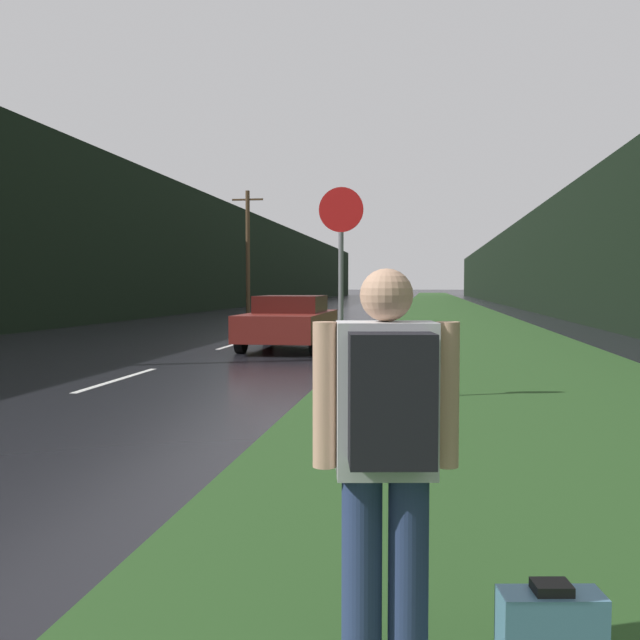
{
  "coord_description": "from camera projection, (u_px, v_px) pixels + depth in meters",
  "views": [
    {
      "loc": [
        5.17,
        1.65,
        1.59
      ],
      "look_at": [
        2.86,
        16.3,
        0.84
      ],
      "focal_mm": 38.0,
      "sensor_mm": 36.0,
      "label": 1
    }
  ],
  "objects": [
    {
      "name": "stop_sign",
      "position": [
        341.0,
        275.0,
        9.22
      ],
      "size": [
        0.61,
        0.07,
        2.93
      ],
      "color": "slate",
      "rests_on": "ground_plane"
    },
    {
      "name": "treeline_near_side",
      "position": [
        534.0,
        264.0,
        46.49
      ],
      "size": [
        2.0,
        140.0,
        6.17
      ],
      "primitive_type": "cube",
      "color": "black",
      "rests_on": "ground_plane"
    },
    {
      "name": "lane_stripe_d",
      "position": [
        234.0,
        344.0,
        18.4
      ],
      "size": [
        0.12,
        3.0,
        0.01
      ],
      "primitive_type": "cube",
      "color": "silver",
      "rests_on": "ground_plane"
    },
    {
      "name": "grass_verge",
      "position": [
        450.0,
        314.0,
        37.71
      ],
      "size": [
        6.0,
        240.0,
        0.02
      ],
      "primitive_type": "cube",
      "color": "#26471E",
      "rests_on": "ground_plane"
    },
    {
      "name": "hitchhiker_with_backpack",
      "position": [
        387.0,
        449.0,
        2.63
      ],
      "size": [
        0.57,
        0.45,
        1.66
      ],
      "rotation": [
        0.0,
        0.0,
        0.16
      ],
      "color": "navy",
      "rests_on": "ground_plane"
    },
    {
      "name": "lane_stripe_f",
      "position": [
        317.0,
        319.0,
        32.21
      ],
      "size": [
        0.12,
        3.0,
        0.01
      ],
      "primitive_type": "cube",
      "color": "silver",
      "rests_on": "ground_plane"
    },
    {
      "name": "car_passing_near",
      "position": [
        290.0,
        321.0,
        17.2
      ],
      "size": [
        1.97,
        4.49,
        1.34
      ],
      "rotation": [
        0.0,
        0.0,
        3.14
      ],
      "color": "maroon",
      "rests_on": "ground_plane"
    },
    {
      "name": "lane_stripe_c",
      "position": [
        118.0,
        379.0,
        11.49
      ],
      "size": [
        0.12,
        3.0,
        0.01
      ],
      "primitive_type": "cube",
      "color": "silver",
      "rests_on": "ground_plane"
    },
    {
      "name": "lane_stripe_e",
      "position": [
        287.0,
        328.0,
        25.3
      ],
      "size": [
        0.12,
        3.0,
        0.01
      ],
      "primitive_type": "cube",
      "color": "silver",
      "rests_on": "ground_plane"
    },
    {
      "name": "utility_pole_far",
      "position": [
        248.0,
        250.0,
        38.63
      ],
      "size": [
        1.8,
        0.24,
        7.01
      ],
      "color": "#4C3823",
      "rests_on": "ground_plane"
    },
    {
      "name": "treeline_far_side",
      "position": [
        226.0,
        257.0,
        49.87
      ],
      "size": [
        2.0,
        140.0,
        7.38
      ],
      "primitive_type": "cube",
      "color": "black",
      "rests_on": "ground_plane"
    }
  ]
}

